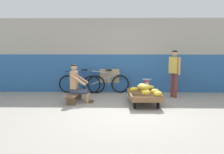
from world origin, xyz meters
The scene contains 12 objects.
ground_plane centered at (0.00, 0.00, 0.00)m, with size 80.00×80.00×0.00m, color gray.
back_wall centered at (0.00, 2.94, 1.32)m, with size 16.00×0.30×2.65m.
banana_cart centered at (0.52, 0.94, 0.24)m, with size 0.90×1.47×0.36m.
banana_pile centered at (0.56, 0.84, 0.46)m, with size 0.88×1.26×0.26m.
low_bench centered at (-1.52, 1.17, 0.20)m, with size 0.40×1.12×0.27m.
vendor_seated centered at (-1.44, 1.17, 0.57)m, with size 0.70×0.51×1.14m.
plastic_crate centered at (0.72, 1.94, 0.15)m, with size 0.36×0.28×0.30m.
weighing_scale centered at (0.72, 1.94, 0.45)m, with size 0.30×0.30×0.29m.
bicycle_near_left centered at (-1.51, 2.57, 0.35)m, with size 1.66×0.48×0.86m.
bicycle_far_left centered at (-0.65, 2.59, 0.35)m, with size 1.66×0.48×0.86m.
sign_board centered at (-0.52, 2.78, 0.43)m, with size 0.70×0.29×0.87m.
customer_adult centered at (1.60, 1.91, 0.95)m, with size 0.34×0.43×1.53m.
Camera 1 is at (-0.24, -5.97, 1.66)m, focal length 39.13 mm.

